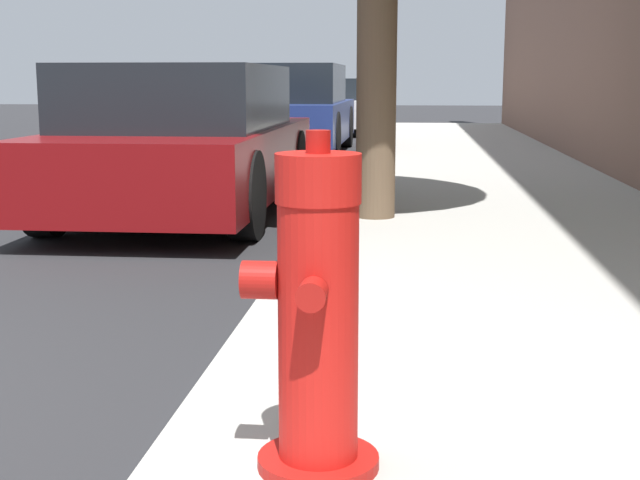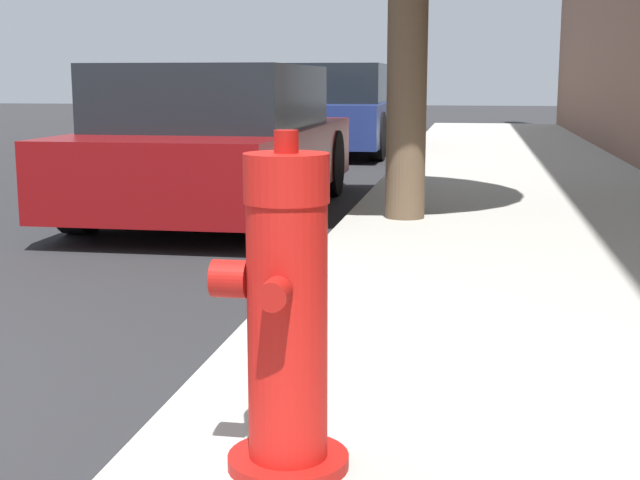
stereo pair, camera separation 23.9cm
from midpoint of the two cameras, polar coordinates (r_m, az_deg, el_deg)
fire_hydrant at (r=2.37m, az=0.70°, el=-5.05°), size 0.37×0.37×0.92m
parked_car_near at (r=7.94m, az=-5.53°, el=6.27°), size 1.73×4.19×1.30m
parked_car_mid at (r=14.55m, az=1.48°, el=8.31°), size 1.85×4.44×1.42m
parked_car_far at (r=20.20m, az=4.37°, el=8.55°), size 1.77×4.05×1.20m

